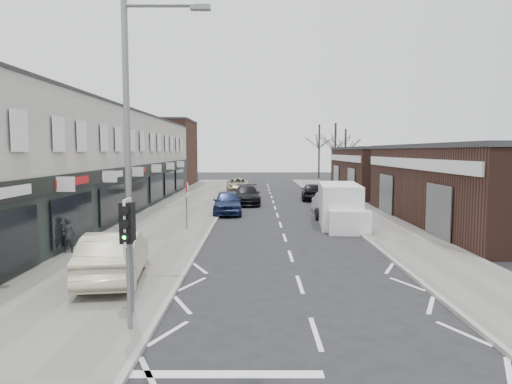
{
  "coord_description": "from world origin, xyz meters",
  "views": [
    {
      "loc": [
        -1.4,
        -12.47,
        4.32
      ],
      "look_at": [
        -1.43,
        6.59,
        2.6
      ],
      "focal_mm": 32.0,
      "sensor_mm": 36.0,
      "label": 1
    }
  ],
  "objects_px": {
    "parked_car_left_c": "(238,185)",
    "parked_car_left_a": "(228,202)",
    "parked_car_right_a": "(328,203)",
    "white_van": "(340,206)",
    "pedestrian": "(68,235)",
    "parked_car_right_b": "(312,191)",
    "sedan_on_pavement": "(114,256)",
    "parked_car_left_b": "(247,195)",
    "traffic_light": "(128,233)",
    "warning_sign": "(187,190)",
    "street_lamp": "(134,139)"
  },
  "relations": [
    {
      "from": "parked_car_left_c",
      "to": "parked_car_left_b",
      "type": "bearing_deg",
      "value": -87.34
    },
    {
      "from": "warning_sign",
      "to": "traffic_light",
      "type": "bearing_deg",
      "value": -86.9
    },
    {
      "from": "warning_sign",
      "to": "parked_car_left_b",
      "type": "distance_m",
      "value": 12.71
    },
    {
      "from": "parked_car_left_a",
      "to": "sedan_on_pavement",
      "type": "bearing_deg",
      "value": -101.7
    },
    {
      "from": "parked_car_left_a",
      "to": "parked_car_right_b",
      "type": "distance_m",
      "value": 11.28
    },
    {
      "from": "street_lamp",
      "to": "parked_car_left_b",
      "type": "distance_m",
      "value": 25.48
    },
    {
      "from": "warning_sign",
      "to": "parked_car_right_a",
      "type": "height_order",
      "value": "warning_sign"
    },
    {
      "from": "street_lamp",
      "to": "parked_car_right_a",
      "type": "height_order",
      "value": "street_lamp"
    },
    {
      "from": "parked_car_left_b",
      "to": "parked_car_right_a",
      "type": "xyz_separation_m",
      "value": [
        5.7,
        -5.64,
        -0.0
      ]
    },
    {
      "from": "parked_car_right_a",
      "to": "parked_car_right_b",
      "type": "bearing_deg",
      "value": -91.81
    },
    {
      "from": "parked_car_left_c",
      "to": "parked_car_left_a",
      "type": "bearing_deg",
      "value": -93.27
    },
    {
      "from": "parked_car_left_c",
      "to": "parked_car_right_a",
      "type": "xyz_separation_m",
      "value": [
        6.9,
        -17.21,
        0.03
      ]
    },
    {
      "from": "white_van",
      "to": "pedestrian",
      "type": "distance_m",
      "value": 14.69
    },
    {
      "from": "parked_car_right_b",
      "to": "parked_car_right_a",
      "type": "bearing_deg",
      "value": 94.29
    },
    {
      "from": "parked_car_left_b",
      "to": "parked_car_right_a",
      "type": "distance_m",
      "value": 8.02
    },
    {
      "from": "parked_car_left_a",
      "to": "parked_car_left_c",
      "type": "height_order",
      "value": "parked_car_left_a"
    },
    {
      "from": "sedan_on_pavement",
      "to": "parked_car_left_a",
      "type": "bearing_deg",
      "value": -106.89
    },
    {
      "from": "parked_car_left_a",
      "to": "parked_car_right_a",
      "type": "bearing_deg",
      "value": -2.41
    },
    {
      "from": "warning_sign",
      "to": "white_van",
      "type": "bearing_deg",
      "value": 10.92
    },
    {
      "from": "warning_sign",
      "to": "sedan_on_pavement",
      "type": "relative_size",
      "value": 0.55
    },
    {
      "from": "warning_sign",
      "to": "parked_car_left_c",
      "type": "bearing_deg",
      "value": 85.78
    },
    {
      "from": "street_lamp",
      "to": "parked_car_left_b",
      "type": "height_order",
      "value": "street_lamp"
    },
    {
      "from": "sedan_on_pavement",
      "to": "pedestrian",
      "type": "relative_size",
      "value": 3.26
    },
    {
      "from": "parked_car_left_a",
      "to": "parked_car_left_c",
      "type": "relative_size",
      "value": 0.91
    },
    {
      "from": "traffic_light",
      "to": "parked_car_left_b",
      "type": "distance_m",
      "value": 26.43
    },
    {
      "from": "warning_sign",
      "to": "pedestrian",
      "type": "xyz_separation_m",
      "value": [
        -4.04,
        -5.89,
        -1.33
      ]
    },
    {
      "from": "white_van",
      "to": "pedestrian",
      "type": "relative_size",
      "value": 4.27
    },
    {
      "from": "sedan_on_pavement",
      "to": "parked_car_right_b",
      "type": "relative_size",
      "value": 1.08
    },
    {
      "from": "street_lamp",
      "to": "parked_car_right_b",
      "type": "relative_size",
      "value": 1.77
    },
    {
      "from": "traffic_light",
      "to": "white_van",
      "type": "distance_m",
      "value": 17.55
    },
    {
      "from": "white_van",
      "to": "parked_car_left_c",
      "type": "height_order",
      "value": "white_van"
    },
    {
      "from": "pedestrian",
      "to": "parked_car_right_b",
      "type": "xyz_separation_m",
      "value": [
        12.7,
        21.41,
        -0.1
      ]
    },
    {
      "from": "street_lamp",
      "to": "parked_car_right_a",
      "type": "xyz_separation_m",
      "value": [
        8.03,
        19.43,
        -3.87
      ]
    },
    {
      "from": "warning_sign",
      "to": "parked_car_left_b",
      "type": "bearing_deg",
      "value": 76.45
    },
    {
      "from": "sedan_on_pavement",
      "to": "parked_car_right_b",
      "type": "bearing_deg",
      "value": -118.38
    },
    {
      "from": "warning_sign",
      "to": "parked_car_left_a",
      "type": "xyz_separation_m",
      "value": [
        1.76,
        6.61,
        -1.4
      ]
    },
    {
      "from": "traffic_light",
      "to": "parked_car_left_c",
      "type": "relative_size",
      "value": 0.6
    },
    {
      "from": "pedestrian",
      "to": "parked_car_left_a",
      "type": "bearing_deg",
      "value": -125.46
    },
    {
      "from": "sedan_on_pavement",
      "to": "parked_car_left_b",
      "type": "relative_size",
      "value": 0.93
    },
    {
      "from": "traffic_light",
      "to": "parked_car_left_a",
      "type": "xyz_separation_m",
      "value": [
        1.0,
        20.62,
        -1.61
      ]
    },
    {
      "from": "traffic_light",
      "to": "warning_sign",
      "type": "height_order",
      "value": "traffic_light"
    },
    {
      "from": "street_lamp",
      "to": "sedan_on_pavement",
      "type": "relative_size",
      "value": 1.64
    },
    {
      "from": "white_van",
      "to": "parked_car_right_a",
      "type": "xyz_separation_m",
      "value": [
        0.1,
        4.98,
        -0.39
      ]
    },
    {
      "from": "traffic_light",
      "to": "parked_car_right_b",
      "type": "bearing_deg",
      "value": 75.03
    },
    {
      "from": "warning_sign",
      "to": "parked_car_right_a",
      "type": "distance_m",
      "value": 11.0
    },
    {
      "from": "sedan_on_pavement",
      "to": "parked_car_left_b",
      "type": "xyz_separation_m",
      "value": [
        3.84,
        22.15,
        -0.17
      ]
    },
    {
      "from": "parked_car_right_a",
      "to": "sedan_on_pavement",
      "type": "bearing_deg",
      "value": 58.16
    },
    {
      "from": "parked_car_left_a",
      "to": "street_lamp",
      "type": "bearing_deg",
      "value": -95.92
    },
    {
      "from": "parked_car_right_a",
      "to": "parked_car_left_c",
      "type": "bearing_deg",
      "value": -69.96
    },
    {
      "from": "traffic_light",
      "to": "street_lamp",
      "type": "distance_m",
      "value": 2.52
    }
  ]
}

